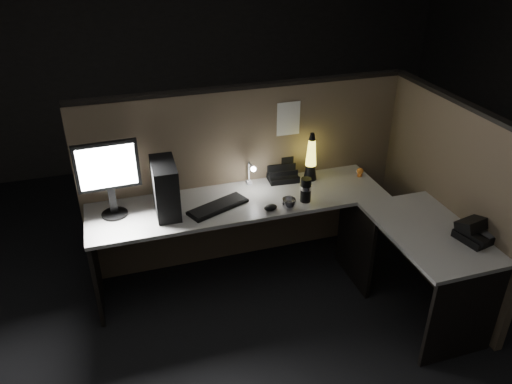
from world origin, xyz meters
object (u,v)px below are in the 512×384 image
object	(u,v)px
monitor	(108,172)
lava_lamp	(311,160)
keyboard	(218,207)
desk_phone	(476,230)
pc_tower	(165,188)

from	to	relation	value
monitor	lava_lamp	size ratio (longest dim) A/B	1.39
monitor	keyboard	distance (m)	0.83
monitor	desk_phone	world-z (taller)	monitor
monitor	desk_phone	xyz separation A→B (m)	(2.32, -1.05, -0.29)
pc_tower	desk_phone	distance (m)	2.17
monitor	pc_tower	bearing A→B (deg)	-14.05
pc_tower	monitor	bearing A→B (deg)	170.07
pc_tower	monitor	world-z (taller)	monitor
pc_tower	desk_phone	bearing A→B (deg)	-24.74
monitor	keyboard	size ratio (longest dim) A/B	1.20
keyboard	desk_phone	size ratio (longest dim) A/B	1.60
desk_phone	keyboard	bearing A→B (deg)	138.03
monitor	lava_lamp	distance (m)	1.60
keyboard	desk_phone	world-z (taller)	desk_phone
monitor	desk_phone	bearing A→B (deg)	-26.65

